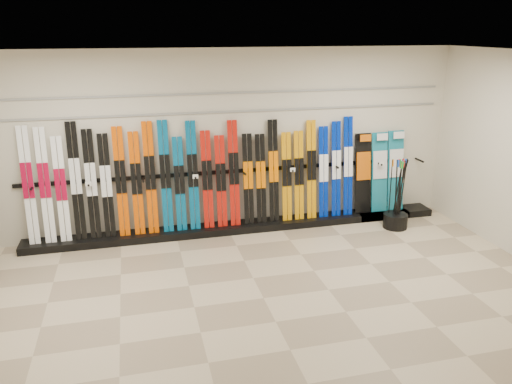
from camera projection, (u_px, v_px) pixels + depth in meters
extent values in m
plane|color=gray|center=(264.00, 298.00, 6.37)|extent=(8.00, 8.00, 0.00)
plane|color=beige|center=(225.00, 142.00, 8.21)|extent=(8.00, 0.00, 8.00)
plane|color=silver|center=(265.00, 56.00, 5.43)|extent=(8.00, 8.00, 0.00)
cube|color=black|center=(242.00, 227.00, 8.51)|extent=(8.00, 0.40, 0.12)
cube|color=white|center=(28.00, 186.00, 7.50)|extent=(0.17, 0.24, 1.81)
cube|color=white|center=(45.00, 186.00, 7.56)|extent=(0.17, 0.23, 1.78)
cube|color=white|center=(61.00, 190.00, 7.63)|extent=(0.17, 0.21, 1.63)
cube|color=black|center=(76.00, 182.00, 7.66)|extent=(0.17, 0.24, 1.84)
cube|color=black|center=(91.00, 185.00, 7.72)|extent=(0.17, 0.22, 1.72)
cube|color=black|center=(107.00, 186.00, 7.78)|extent=(0.17, 0.22, 1.64)
cube|color=#DA4C00|center=(121.00, 182.00, 7.82)|extent=(0.17, 0.23, 1.73)
cube|color=#DA4C00|center=(137.00, 184.00, 7.89)|extent=(0.17, 0.22, 1.64)
cube|color=#DA4C00|center=(150.00, 178.00, 7.92)|extent=(0.17, 0.23, 1.79)
cube|color=#04517E|center=(165.00, 177.00, 7.98)|extent=(0.17, 0.24, 1.80)
cube|color=#04517E|center=(180.00, 184.00, 8.05)|extent=(0.17, 0.20, 1.53)
cube|color=#04517E|center=(193.00, 176.00, 8.08)|extent=(0.17, 0.23, 1.77)
cube|color=#B7130A|center=(207.00, 180.00, 8.15)|extent=(0.17, 0.21, 1.61)
cube|color=#B7130A|center=(221.00, 182.00, 8.21)|extent=(0.17, 0.20, 1.52)
cube|color=#B7130A|center=(234.00, 174.00, 8.24)|extent=(0.17, 0.23, 1.75)
cube|color=black|center=(248.00, 180.00, 8.32)|extent=(0.17, 0.20, 1.52)
cube|color=black|center=(261.00, 179.00, 8.37)|extent=(0.17, 0.20, 1.51)
cube|color=black|center=(273.00, 172.00, 8.40)|extent=(0.17, 0.23, 1.73)
cube|color=orange|center=(287.00, 177.00, 8.48)|extent=(0.17, 0.20, 1.51)
cube|color=orange|center=(299.00, 176.00, 8.53)|extent=(0.17, 0.20, 1.53)
cube|color=orange|center=(311.00, 170.00, 8.56)|extent=(0.17, 0.22, 1.69)
cube|color=#001FA0|center=(323.00, 172.00, 8.62)|extent=(0.17, 0.21, 1.58)
cube|color=#001FA0|center=(336.00, 169.00, 8.67)|extent=(0.17, 0.22, 1.66)
cube|color=#001FA0|center=(348.00, 166.00, 8.72)|extent=(0.17, 0.23, 1.73)
cube|color=black|center=(363.00, 174.00, 8.85)|extent=(0.30, 0.22, 1.42)
cube|color=#14728C|center=(379.00, 172.00, 8.92)|extent=(0.30, 0.22, 1.42)
cube|color=#14728C|center=(395.00, 171.00, 8.99)|extent=(0.30, 0.22, 1.43)
cylinder|color=black|center=(395.00, 221.00, 8.59)|extent=(0.41, 0.41, 0.25)
cylinder|color=black|center=(396.00, 193.00, 8.51)|extent=(0.09, 0.04, 1.18)
cylinder|color=black|center=(401.00, 194.00, 8.44)|extent=(0.07, 0.04, 1.18)
cylinder|color=black|center=(396.00, 194.00, 8.46)|extent=(0.05, 0.07, 1.18)
cylinder|color=black|center=(400.00, 196.00, 8.35)|extent=(0.05, 0.16, 1.17)
cylinder|color=black|center=(401.00, 194.00, 8.43)|extent=(0.04, 0.04, 1.18)
cylinder|color=black|center=(400.00, 196.00, 8.36)|extent=(0.06, 0.13, 1.18)
cylinder|color=black|center=(399.00, 194.00, 8.42)|extent=(0.03, 0.03, 1.18)
cylinder|color=black|center=(398.00, 195.00, 8.41)|extent=(0.03, 0.08, 1.18)
cylinder|color=black|center=(400.00, 192.00, 8.54)|extent=(0.15, 0.13, 1.17)
cylinder|color=black|center=(390.00, 193.00, 8.50)|extent=(0.05, 0.03, 1.18)
cylinder|color=black|center=(403.00, 192.00, 8.54)|extent=(0.08, 0.03, 1.18)
cylinder|color=black|center=(397.00, 193.00, 8.52)|extent=(0.05, 0.14, 1.18)
cube|color=gray|center=(225.00, 112.00, 8.03)|extent=(7.60, 0.02, 0.03)
cube|color=gray|center=(224.00, 93.00, 7.94)|extent=(7.60, 0.02, 0.03)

